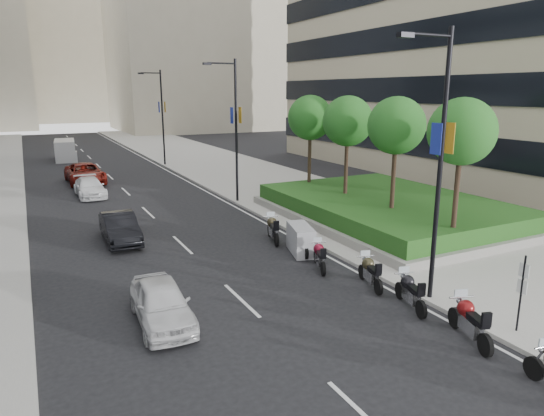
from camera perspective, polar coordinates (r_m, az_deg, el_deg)
ground at (r=14.72m, az=8.44°, el=-15.31°), size 160.00×160.00×0.00m
sidewalk_right at (r=44.25m, az=-4.56°, el=4.45°), size 10.00×100.00×0.15m
lane_edge at (r=42.55m, az=-11.18°, el=3.78°), size 0.12×100.00×0.01m
lane_centre at (r=41.47m, az=-18.10°, el=3.11°), size 0.12×100.00×0.01m
building_cream_right at (r=95.76m, az=-9.34°, el=19.98°), size 28.00×24.00×36.00m
building_cream_centre at (r=131.30m, az=-23.85°, el=17.71°), size 30.00×24.00×38.00m
planter at (r=27.79m, az=13.44°, el=-0.79°), size 10.00×14.00×0.40m
hedge at (r=27.65m, az=13.51°, el=0.42°), size 9.40×13.40×0.80m
tree_0 at (r=21.69m, az=21.43°, el=8.31°), size 2.80×2.80×6.30m
tree_1 at (r=24.53m, az=14.42°, el=9.32°), size 2.80×2.80×6.30m
tree_2 at (r=27.66m, az=8.90°, el=10.02°), size 2.80×2.80×6.30m
tree_3 at (r=30.98m, az=4.52°, el=10.50°), size 2.80×2.80×6.30m
lamp_post_0 at (r=16.52m, az=18.90°, el=5.87°), size 2.34×0.45×9.00m
lamp_post_1 at (r=30.81m, az=-4.52°, el=9.82°), size 2.34×0.45×9.00m
lamp_post_2 at (r=47.92m, az=-12.96°, el=10.86°), size 2.34×0.45×9.00m
parking_sign at (r=16.02m, az=27.30°, el=-8.53°), size 0.06×0.32×2.50m
motorcycle_1 at (r=15.47m, az=22.20°, el=-12.19°), size 0.99×2.22×1.15m
motorcycle_2 at (r=17.02m, az=15.94°, el=-9.43°), size 0.86×2.09×1.07m
motorcycle_3 at (r=18.43m, az=11.46°, el=-7.40°), size 0.81×2.05×1.04m
motorcycle_4 at (r=19.89m, az=5.61°, el=-5.66°), size 0.92×1.93×1.01m
motorcycle_5 at (r=21.65m, az=3.39°, el=-3.74°), size 1.39×2.24×1.27m
motorcycle_6 at (r=23.39m, az=0.11°, el=-2.49°), size 0.87×2.19×1.12m
car_a at (r=15.71m, az=-12.87°, el=-10.82°), size 1.80×4.03×1.35m
car_b at (r=24.35m, az=-17.47°, el=-2.24°), size 1.55×4.25×1.39m
car_c at (r=35.55m, az=-20.65°, el=2.29°), size 1.89×4.43×1.27m
car_d at (r=40.83m, az=-21.13°, el=3.82°), size 2.79×5.73×1.57m
delivery_van at (r=55.18m, az=-23.14°, el=6.18°), size 2.29×5.16×2.11m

